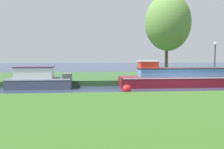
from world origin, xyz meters
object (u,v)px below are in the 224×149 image
Objects in this scene: slate_narrowboat at (39,79)px; lamp_post at (215,55)px; channel_buoy at (127,89)px; mooring_post_near at (200,74)px; maroon_barge at (179,78)px; willow_tree_left at (168,23)px.

lamp_post is (13.51, 2.39, 1.62)m from slate_narrowboat.
lamp_post is 5.58× the size of channel_buoy.
channel_buoy is (-6.29, -4.18, -0.52)m from mooring_post_near.
mooring_post_near is at bearing -145.58° from lamp_post.
mooring_post_near is (-1.74, -1.19, -1.44)m from lamp_post.
slate_narrowboat reaches higher than channel_buoy.
slate_narrowboat reaches higher than mooring_post_near.
slate_narrowboat is at bearing 180.00° from maroon_barge.
lamp_post reaches higher than mooring_post_near.
mooring_post_near is at bearing 5.80° from slate_narrowboat.
maroon_barge is at bearing -149.77° from mooring_post_near.
slate_narrowboat is 6.26m from channel_buoy.
slate_narrowboat is (-9.72, 0.00, -0.02)m from maroon_barge.
slate_narrowboat is 5.54× the size of mooring_post_near.
maroon_barge is 2.05× the size of slate_narrowboat.
willow_tree_left is 14.04× the size of channel_buoy.
channel_buoy is at bearing -28.54° from slate_narrowboat.
lamp_post reaches higher than channel_buoy.
slate_narrowboat is at bearing -169.98° from lamp_post.
channel_buoy is at bearing -146.37° from mooring_post_near.
lamp_post is at bearing 32.20° from maroon_barge.
willow_tree_left reaches higher than lamp_post.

